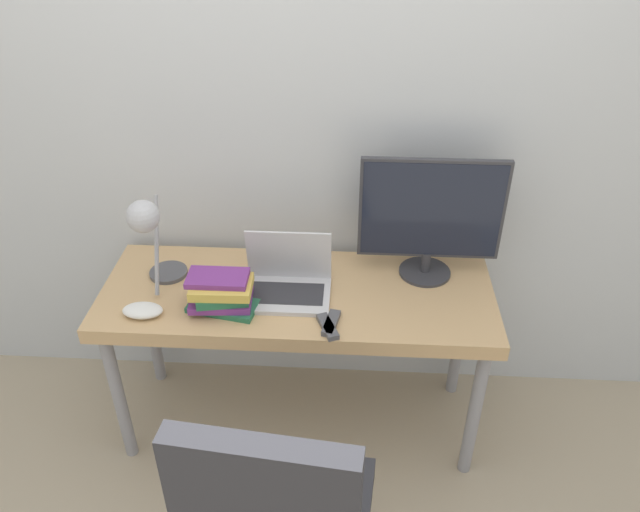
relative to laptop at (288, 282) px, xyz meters
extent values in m
plane|color=tan|center=(0.03, -0.27, -0.76)|extent=(12.00, 12.00, 0.00)
cube|color=silver|center=(0.03, 0.36, 0.54)|extent=(8.00, 0.05, 2.60)
cube|color=tan|center=(0.03, 0.01, -0.08)|extent=(1.50, 0.56, 0.06)
cylinder|color=gray|center=(-0.66, -0.21, -0.43)|extent=(0.05, 0.05, 0.65)
cylinder|color=gray|center=(0.72, -0.21, -0.43)|extent=(0.05, 0.05, 0.65)
cylinder|color=gray|center=(-0.66, 0.24, -0.43)|extent=(0.05, 0.05, 0.65)
cylinder|color=gray|center=(0.72, 0.24, -0.43)|extent=(0.05, 0.05, 0.65)
cube|color=silver|center=(0.00, -0.03, -0.04)|extent=(0.32, 0.22, 0.02)
cube|color=#2D2D33|center=(0.00, -0.03, -0.03)|extent=(0.27, 0.13, 0.00)
cube|color=silver|center=(0.00, 0.06, 0.08)|extent=(0.32, 0.04, 0.22)
cube|color=silver|center=(0.00, 0.06, 0.08)|extent=(0.29, 0.03, 0.20)
cylinder|color=#333338|center=(0.53, 0.16, -0.04)|extent=(0.20, 0.20, 0.01)
cylinder|color=#333338|center=(0.53, 0.16, 0.00)|extent=(0.04, 0.04, 0.08)
cube|color=#333338|center=(0.53, 0.16, 0.24)|extent=(0.54, 0.02, 0.41)
cube|color=black|center=(0.53, 0.15, 0.24)|extent=(0.52, 0.00, 0.38)
cylinder|color=#4C4C51|center=(-0.48, 0.09, -0.04)|extent=(0.15, 0.15, 0.02)
cylinder|color=#99999E|center=(-0.48, 0.01, 0.14)|extent=(0.02, 0.17, 0.34)
sphere|color=#B2B2B7|center=(-0.48, -0.07, 0.30)|extent=(0.12, 0.12, 0.12)
cube|color=#286B47|center=(-0.23, -0.11, -0.04)|extent=(0.27, 0.17, 0.02)
cube|color=#753384|center=(-0.23, -0.10, -0.02)|extent=(0.23, 0.18, 0.03)
cube|color=#286B47|center=(-0.23, -0.11, 0.01)|extent=(0.21, 0.17, 0.03)
cube|color=gold|center=(-0.23, -0.11, 0.05)|extent=(0.22, 0.15, 0.03)
cube|color=#753384|center=(-0.24, -0.10, 0.08)|extent=(0.22, 0.12, 0.02)
cube|color=#4C4C51|center=(0.17, -0.18, -0.04)|extent=(0.07, 0.14, 0.02)
cube|color=#4C4C51|center=(0.16, -0.20, -0.04)|extent=(0.09, 0.14, 0.02)
ellipsoid|color=white|center=(-0.51, -0.16, -0.03)|extent=(0.15, 0.09, 0.04)
camera|label=1|loc=(0.23, -1.88, 1.37)|focal=35.00mm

